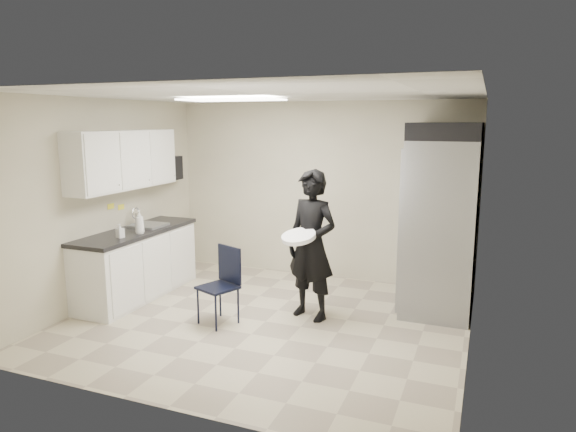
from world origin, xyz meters
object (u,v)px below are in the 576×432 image
at_px(lower_counter, 137,265).
at_px(folding_chair, 218,288).
at_px(commercial_fridge, 442,225).
at_px(man_tuxedo, 312,245).

xyz_separation_m(lower_counter, folding_chair, (1.46, -0.45, 0.00)).
bearing_deg(folding_chair, commercial_fridge, 55.57).
bearing_deg(lower_counter, commercial_fridge, 15.88).
xyz_separation_m(commercial_fridge, folding_chair, (-2.32, -1.52, -0.62)).
distance_m(commercial_fridge, folding_chair, 2.84).
height_order(lower_counter, commercial_fridge, commercial_fridge).
distance_m(commercial_fridge, man_tuxedo, 1.68).
height_order(lower_counter, man_tuxedo, man_tuxedo).
bearing_deg(commercial_fridge, folding_chair, -146.65).
height_order(folding_chair, man_tuxedo, man_tuxedo).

